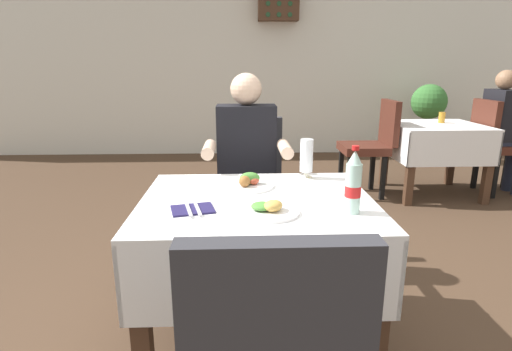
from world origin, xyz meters
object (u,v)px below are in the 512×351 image
Objects in this scene: main_dining_table at (257,235)px; seated_diner_far at (247,165)px; background_table_tumbler at (442,118)px; potted_plant_corner at (428,112)px; plate_far_diner at (249,183)px; background_chair_right at (497,141)px; chair_far_diner_seat at (251,184)px; beer_glass_left at (306,157)px; background_patron at (504,126)px; wall_bottle_rack at (278,5)px; background_dining_table at (435,143)px; background_chair_left at (372,142)px; plate_near_camera at (270,209)px; cola_bottle_primary at (353,184)px; napkin_cutlery_set at (193,209)px.

seated_diner_far reaches higher than main_dining_table.
potted_plant_corner is (0.54, 1.46, -0.11)m from background_table_tumbler.
plate_far_diner is 3.33m from background_chair_right.
chair_far_diner_seat is 4.69× the size of beer_glass_left.
plate_far_diner is 0.20× the size of background_patron.
wall_bottle_rack reaches higher than background_table_tumbler.
background_table_tumbler is at bearing 37.66° from chair_far_diner_seat.
beer_glass_left is 0.24× the size of background_dining_table.
wall_bottle_rack is at bearing 111.45° from background_chair_left.
chair_far_diner_seat is at bearing 119.20° from beer_glass_left.
chair_far_diner_seat is at bearing 92.55° from plate_near_camera.
cola_bottle_primary is at bearing -65.78° from seated_diner_far.
main_dining_table is at bearing 103.53° from plate_near_camera.
chair_far_diner_seat reaches higher than napkin_cutlery_set.
plate_far_diner is 4.33m from wall_bottle_rack.
seated_diner_far is 2.03m from background_chair_left.
wall_bottle_rack reaches higher than chair_far_diner_seat.
plate_near_camera is at bearing -95.60° from wall_bottle_rack.
plate_near_camera is 2.75m from background_chair_left.
napkin_cutlery_set is at bearing 175.21° from cola_bottle_primary.
beer_glass_left reaches higher than main_dining_table.
cola_bottle_primary is 4.56m from potted_plant_corner.
background_chair_left is (1.30, 1.55, -0.16)m from seated_diner_far.
potted_plant_corner is at bearing 49.79° from chair_far_diner_seat.
napkin_cutlery_set is 0.20× the size of background_chair_left.
background_table_tumbler is 0.20× the size of wall_bottle_rack.
plate_far_diner is 1.22× the size of beer_glass_left.
chair_far_diner_seat reaches higher than beer_glass_left.
main_dining_table is 0.82m from chair_far_diner_seat.
background_table_tumbler is (2.00, 1.54, 0.23)m from chair_far_diner_seat.
plate_near_camera is (0.04, -1.01, 0.19)m from chair_far_diner_seat.
wall_bottle_rack reaches higher than beer_glass_left.
background_dining_table is at bearing 37.10° from chair_far_diner_seat.
background_chair_right reaches higher than main_dining_table.
main_dining_table is 2.60m from background_chair_left.
chair_far_diner_seat reaches higher than main_dining_table.
background_chair_right is at bearing -89.21° from potted_plant_corner.
background_chair_right is at bearing 30.97° from seated_diner_far.
seated_diner_far is 1.00m from cola_bottle_primary.
background_patron is at bearing 0.00° from background_dining_table.
beer_glass_left is 2.67m from background_table_tumbler.
wall_bottle_rack is (0.21, 3.93, 1.27)m from beer_glass_left.
background_patron reaches higher than napkin_cutlery_set.
cola_bottle_primary is at bearing -122.07° from background_dining_table.
beer_glass_left is at bearing -122.99° from potted_plant_corner.
background_patron is at bearing 39.86° from napkin_cutlery_set.
seated_diner_far is 1.19× the size of potted_plant_corner.
cola_bottle_primary is at bearing -109.97° from background_chair_left.
chair_far_diner_seat reaches higher than background_table_tumbler.
cola_bottle_primary reaches higher than napkin_cutlery_set.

